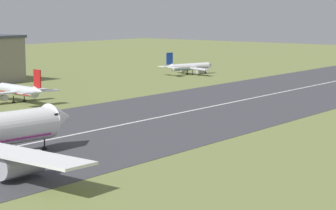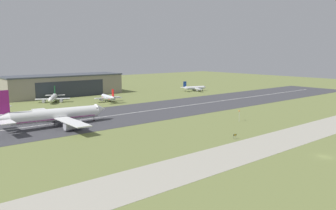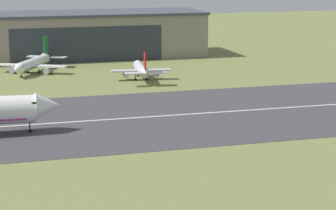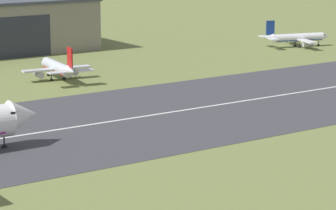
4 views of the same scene
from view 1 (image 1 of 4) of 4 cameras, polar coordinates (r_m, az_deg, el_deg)
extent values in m
cube|color=#3D3D42|center=(139.38, -2.97, -1.52)|extent=(388.72, 51.11, 0.06)
cube|color=silver|center=(139.37, -2.97, -1.51)|extent=(349.85, 0.70, 0.01)
cone|color=white|center=(115.97, -9.42, -1.09)|extent=(5.11, 5.52, 5.56)
cube|color=black|center=(114.00, -10.42, -0.72)|extent=(1.18, 4.65, 0.47)
cube|color=white|center=(92.16, -12.63, -4.23)|extent=(6.27, 23.35, 0.54)
cylinder|color=#A8A8B2|center=(94.73, -12.77, -5.09)|extent=(7.21, 3.48, 3.55)
cylinder|color=black|center=(114.26, -10.70, -3.26)|extent=(0.24, 0.24, 2.38)
cylinder|color=black|center=(114.45, -10.69, -3.74)|extent=(0.84, 0.84, 0.44)
cylinder|color=silver|center=(173.22, -12.91, 1.28)|extent=(4.41, 15.56, 2.67)
cone|color=silver|center=(180.75, -14.42, 1.51)|extent=(2.93, 2.69, 2.67)
cone|color=silver|center=(165.44, -11.19, 1.17)|extent=(2.75, 3.46, 2.40)
cube|color=black|center=(179.56, -14.21, 1.65)|extent=(2.38, 1.35, 0.44)
cube|color=red|center=(173.31, -12.90, 1.04)|extent=(4.10, 14.02, 0.20)
cube|color=silver|center=(176.17, -11.61, 1.28)|extent=(7.37, 3.32, 0.40)
cylinder|color=#A8A8B2|center=(176.41, -11.85, 0.93)|extent=(2.04, 3.64, 1.65)
cube|color=silver|center=(171.01, -14.34, 0.98)|extent=(7.37, 3.32, 0.40)
cylinder|color=#A8A8B2|center=(171.86, -14.25, 0.66)|extent=(2.04, 3.64, 1.65)
cube|color=red|center=(165.49, -11.32, 2.26)|extent=(0.61, 2.92, 4.54)
cube|color=silver|center=(167.41, -10.25, 1.26)|extent=(4.35, 2.99, 0.24)
cube|color=silver|center=(163.68, -12.19, 1.04)|extent=(4.35, 2.99, 0.24)
cylinder|color=black|center=(178.98, -14.00, 0.73)|extent=(0.24, 0.24, 1.88)
cylinder|color=black|center=(179.07, -13.99, 0.50)|extent=(0.84, 0.84, 0.44)
cylinder|color=black|center=(174.20, -12.41, 0.58)|extent=(0.24, 0.24, 1.88)
cylinder|color=black|center=(174.30, -12.40, 0.35)|extent=(0.84, 0.84, 0.44)
cylinder|color=black|center=(172.51, -13.30, 0.48)|extent=(0.24, 0.24, 1.88)
cylinder|color=black|center=(172.61, -13.29, 0.24)|extent=(0.84, 0.84, 0.44)
cylinder|color=white|center=(241.03, 1.95, 3.35)|extent=(16.89, 6.94, 2.52)
cone|color=white|center=(247.03, 3.70, 3.46)|extent=(2.86, 3.04, 2.52)
cone|color=white|center=(235.00, 0.05, 3.34)|extent=(3.52, 3.00, 2.27)
cube|color=black|center=(246.19, 3.48, 3.56)|extent=(1.63, 2.36, 0.44)
cube|color=navy|center=(241.09, 1.95, 3.19)|extent=(15.24, 6.37, 0.20)
cube|color=white|center=(237.02, 2.84, 3.15)|extent=(4.81, 8.83, 0.40)
cylinder|color=#A8A8B2|center=(237.97, 2.83, 2.92)|extent=(3.58, 2.38, 1.56)
cube|color=white|center=(245.58, 1.22, 3.34)|extent=(4.81, 8.83, 0.40)
cylinder|color=#A8A8B2|center=(245.46, 1.42, 3.10)|extent=(3.58, 2.38, 1.56)
cube|color=navy|center=(235.03, 0.14, 4.06)|extent=(2.72, 1.00, 4.29)
cube|color=white|center=(232.49, 0.52, 3.26)|extent=(3.35, 4.36, 0.24)
cube|color=white|center=(237.61, -0.40, 3.37)|extent=(3.35, 4.36, 0.24)
cylinder|color=black|center=(245.73, 3.28, 2.95)|extent=(0.24, 0.24, 1.66)
cylinder|color=black|center=(245.78, 3.28, 2.81)|extent=(0.84, 0.84, 0.44)
cylinder|color=black|center=(239.94, 2.14, 2.83)|extent=(0.24, 0.24, 1.66)
cylinder|color=black|center=(240.00, 2.14, 2.68)|extent=(0.84, 0.84, 0.44)
cylinder|color=black|center=(242.31, 1.70, 2.88)|extent=(0.24, 0.24, 1.66)
cylinder|color=black|center=(242.36, 1.70, 2.74)|extent=(0.84, 0.84, 0.44)
camera|label=2|loc=(53.90, 122.97, 3.33)|focal=35.00mm
camera|label=3|loc=(77.63, 72.00, 9.21)|focal=70.00mm
camera|label=4|loc=(44.72, 96.52, 14.37)|focal=85.00mm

